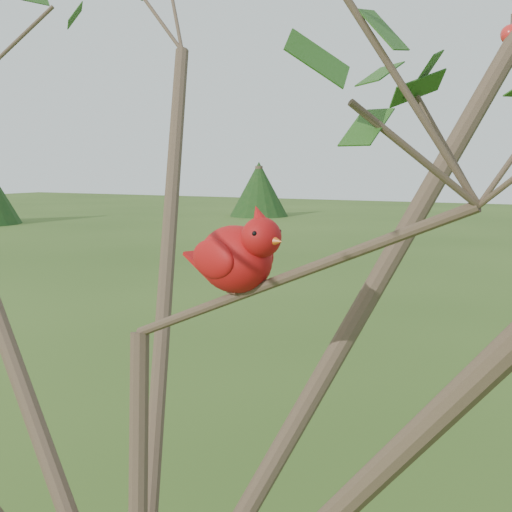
# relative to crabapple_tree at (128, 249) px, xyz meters

# --- Properties ---
(crabapple_tree) EXTENTS (2.35, 2.05, 2.95)m
(crabapple_tree) POSITION_rel_crabapple_tree_xyz_m (0.00, 0.00, 0.00)
(crabapple_tree) COLOR #3B2C20
(crabapple_tree) RESTS_ON ground
(cardinal) EXTENTS (0.23, 0.15, 0.16)m
(cardinal) POSITION_rel_crabapple_tree_xyz_m (0.14, 0.10, -0.02)
(cardinal) COLOR red
(cardinal) RESTS_ON ground
(distant_trees) EXTENTS (43.62, 16.38, 3.31)m
(distant_trees) POSITION_rel_crabapple_tree_xyz_m (-4.94, 24.15, -0.61)
(distant_trees) COLOR #3B2C20
(distant_trees) RESTS_ON ground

